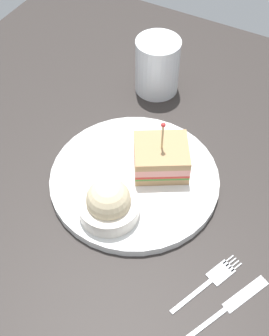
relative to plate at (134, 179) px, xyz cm
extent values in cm
cube|color=#2D2826|center=(0.00, 0.00, -1.70)|extent=(93.74, 93.74, 2.00)
cylinder|color=white|center=(0.00, 0.00, 0.00)|extent=(25.98, 25.98, 1.40)
cube|color=tan|center=(-2.68, -3.49, 1.30)|extent=(10.61, 10.27, 1.20)
cube|color=#478438|center=(-2.68, -3.49, 2.10)|extent=(10.61, 10.27, 0.40)
cube|color=red|center=(-2.68, -3.49, 2.55)|extent=(10.61, 10.27, 0.50)
cube|color=#E59389|center=(-2.68, -3.49, 3.47)|extent=(10.61, 10.27, 1.33)
cube|color=tan|center=(-2.68, -3.49, 4.73)|extent=(10.61, 10.27, 1.20)
cylinder|color=tan|center=(-2.68, -3.49, 7.37)|extent=(0.30, 0.30, 5.27)
sphere|color=red|center=(-2.68, -3.49, 10.00)|extent=(0.70, 0.70, 0.70)
cylinder|color=silver|center=(-0.01, 7.57, 1.96)|extent=(8.69, 8.69, 2.52)
sphere|color=beige|center=(-0.01, 7.57, 3.83)|extent=(6.26, 6.26, 6.26)
cylinder|color=silver|center=(6.96, -21.36, 2.31)|extent=(6.98, 6.98, 6.01)
cylinder|color=white|center=(6.96, -21.36, 4.42)|extent=(7.93, 7.93, 10.23)
cube|color=silver|center=(-15.41, 12.95, -0.52)|extent=(3.33, 6.70, 0.35)
cube|color=silver|center=(-17.51, 8.07, -0.52)|extent=(3.44, 4.18, 0.35)
cube|color=silver|center=(-19.06, 6.34, -0.52)|extent=(0.96, 1.91, 0.35)
cube|color=silver|center=(-18.60, 6.15, -0.52)|extent=(0.96, 1.91, 0.35)
cube|color=silver|center=(-18.15, 5.95, -0.52)|extent=(0.96, 1.91, 0.35)
cube|color=silver|center=(-17.69, 5.75, -0.52)|extent=(0.96, 1.91, 0.35)
cube|color=silver|center=(-18.80, 14.71, -0.52)|extent=(4.26, 7.85, 0.35)
cube|color=silver|center=(-21.46, 9.30, -0.52)|extent=(4.43, 6.94, 0.24)
camera|label=1|loc=(-20.51, 37.82, 55.14)|focal=48.50mm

